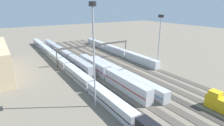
{
  "coord_description": "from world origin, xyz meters",
  "views": [
    {
      "loc": [
        -74.05,
        41.66,
        27.91
      ],
      "look_at": [
        -4.89,
        -1.28,
        2.5
      ],
      "focal_mm": 29.89,
      "sensor_mm": 36.0,
      "label": 1
    }
  ],
  "objects_px": {
    "train_on_track_5": "(108,74)",
    "signal_gantry": "(95,46)",
    "train_on_track_0": "(115,50)",
    "train_on_track_7": "(66,65)",
    "train_on_track_2": "(224,105)",
    "light_mast_1": "(94,44)",
    "light_mast_0": "(160,34)",
    "train_on_track_4": "(121,74)",
    "train_on_track_6": "(63,54)"
  },
  "relations": [
    {
      "from": "train_on_track_5",
      "to": "train_on_track_0",
      "type": "xyz_separation_m",
      "value": [
        33.9,
        -25.0,
        -0.59
      ]
    },
    {
      "from": "train_on_track_4",
      "to": "train_on_track_2",
      "type": "bearing_deg",
      "value": -163.77
    },
    {
      "from": "train_on_track_5",
      "to": "train_on_track_0",
      "type": "height_order",
      "value": "train_on_track_5"
    },
    {
      "from": "train_on_track_5",
      "to": "light_mast_0",
      "type": "bearing_deg",
      "value": -86.92
    },
    {
      "from": "train_on_track_7",
      "to": "light_mast_0",
      "type": "bearing_deg",
      "value": -116.11
    },
    {
      "from": "train_on_track_4",
      "to": "light_mast_1",
      "type": "distance_m",
      "value": 27.75
    },
    {
      "from": "train_on_track_6",
      "to": "train_on_track_0",
      "type": "bearing_deg",
      "value": -100.6
    },
    {
      "from": "train_on_track_7",
      "to": "train_on_track_2",
      "type": "bearing_deg",
      "value": -156.07
    },
    {
      "from": "train_on_track_4",
      "to": "light_mast_0",
      "type": "height_order",
      "value": "light_mast_0"
    },
    {
      "from": "train_on_track_4",
      "to": "signal_gantry",
      "type": "relative_size",
      "value": 1.18
    },
    {
      "from": "train_on_track_7",
      "to": "light_mast_0",
      "type": "height_order",
      "value": "light_mast_0"
    },
    {
      "from": "light_mast_1",
      "to": "light_mast_0",
      "type": "bearing_deg",
      "value": -67.91
    },
    {
      "from": "light_mast_1",
      "to": "signal_gantry",
      "type": "distance_m",
      "value": 47.15
    },
    {
      "from": "train_on_track_4",
      "to": "train_on_track_2",
      "type": "distance_m",
      "value": 35.78
    },
    {
      "from": "train_on_track_5",
      "to": "train_on_track_7",
      "type": "xyz_separation_m",
      "value": [
        20.14,
        10.0,
        -0.56
      ]
    },
    {
      "from": "train_on_track_5",
      "to": "train_on_track_7",
      "type": "height_order",
      "value": "train_on_track_5"
    },
    {
      "from": "train_on_track_7",
      "to": "train_on_track_4",
      "type": "bearing_deg",
      "value": -145.68
    },
    {
      "from": "train_on_track_5",
      "to": "train_on_track_2",
      "type": "height_order",
      "value": "same"
    },
    {
      "from": "train_on_track_6",
      "to": "signal_gantry",
      "type": "bearing_deg",
      "value": -137.51
    },
    {
      "from": "train_on_track_5",
      "to": "train_on_track_6",
      "type": "xyz_separation_m",
      "value": [
        39.51,
        5.0,
        -0.0
      ]
    },
    {
      "from": "train_on_track_5",
      "to": "signal_gantry",
      "type": "relative_size",
      "value": 1.18
    },
    {
      "from": "train_on_track_2",
      "to": "light_mast_0",
      "type": "relative_size",
      "value": 0.42
    },
    {
      "from": "train_on_track_7",
      "to": "train_on_track_2",
      "type": "xyz_separation_m",
      "value": [
        -56.32,
        -25.0,
        0.11
      ]
    },
    {
      "from": "train_on_track_0",
      "to": "signal_gantry",
      "type": "height_order",
      "value": "signal_gantry"
    },
    {
      "from": "train_on_track_0",
      "to": "light_mast_1",
      "type": "bearing_deg",
      "value": 142.15
    },
    {
      "from": "train_on_track_4",
      "to": "signal_gantry",
      "type": "bearing_deg",
      "value": -5.16
    },
    {
      "from": "train_on_track_5",
      "to": "train_on_track_2",
      "type": "bearing_deg",
      "value": -157.48
    },
    {
      "from": "train_on_track_6",
      "to": "light_mast_1",
      "type": "relative_size",
      "value": 2.48
    },
    {
      "from": "train_on_track_0",
      "to": "train_on_track_2",
      "type": "bearing_deg",
      "value": 171.88
    },
    {
      "from": "train_on_track_7",
      "to": "train_on_track_0",
      "type": "relative_size",
      "value": 1.95
    },
    {
      "from": "light_mast_0",
      "to": "signal_gantry",
      "type": "relative_size",
      "value": 0.6
    },
    {
      "from": "light_mast_1",
      "to": "signal_gantry",
      "type": "height_order",
      "value": "light_mast_1"
    },
    {
      "from": "train_on_track_4",
      "to": "light_mast_0",
      "type": "distance_m",
      "value": 26.89
    },
    {
      "from": "train_on_track_2",
      "to": "signal_gantry",
      "type": "bearing_deg",
      "value": 6.89
    },
    {
      "from": "signal_gantry",
      "to": "train_on_track_2",
      "type": "bearing_deg",
      "value": -173.11
    },
    {
      "from": "train_on_track_0",
      "to": "light_mast_1",
      "type": "height_order",
      "value": "light_mast_1"
    },
    {
      "from": "train_on_track_0",
      "to": "train_on_track_7",
      "type": "bearing_deg",
      "value": 111.45
    },
    {
      "from": "light_mast_0",
      "to": "signal_gantry",
      "type": "xyz_separation_m",
      "value": [
        24.36,
        20.52,
        -7.78
      ]
    },
    {
      "from": "train_on_track_7",
      "to": "signal_gantry",
      "type": "bearing_deg",
      "value": -71.89
    },
    {
      "from": "train_on_track_6",
      "to": "light_mast_0",
      "type": "distance_m",
      "value": 51.97
    },
    {
      "from": "train_on_track_7",
      "to": "train_on_track_6",
      "type": "distance_m",
      "value": 20.01
    },
    {
      "from": "train_on_track_0",
      "to": "light_mast_1",
      "type": "relative_size",
      "value": 2.48
    },
    {
      "from": "train_on_track_5",
      "to": "train_on_track_6",
      "type": "distance_m",
      "value": 39.82
    },
    {
      "from": "train_on_track_4",
      "to": "train_on_track_0",
      "type": "bearing_deg",
      "value": -29.24
    },
    {
      "from": "train_on_track_2",
      "to": "signal_gantry",
      "type": "relative_size",
      "value": 0.25
    },
    {
      "from": "train_on_track_0",
      "to": "signal_gantry",
      "type": "distance_m",
      "value": 20.09
    },
    {
      "from": "train_on_track_2",
      "to": "signal_gantry",
      "type": "distance_m",
      "value": 62.75
    },
    {
      "from": "light_mast_0",
      "to": "light_mast_1",
      "type": "height_order",
      "value": "light_mast_1"
    },
    {
      "from": "light_mast_0",
      "to": "light_mast_1",
      "type": "relative_size",
      "value": 0.83
    },
    {
      "from": "train_on_track_5",
      "to": "light_mast_0",
      "type": "xyz_separation_m",
      "value": [
        1.51,
        -28.02,
        12.91
      ]
    }
  ]
}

